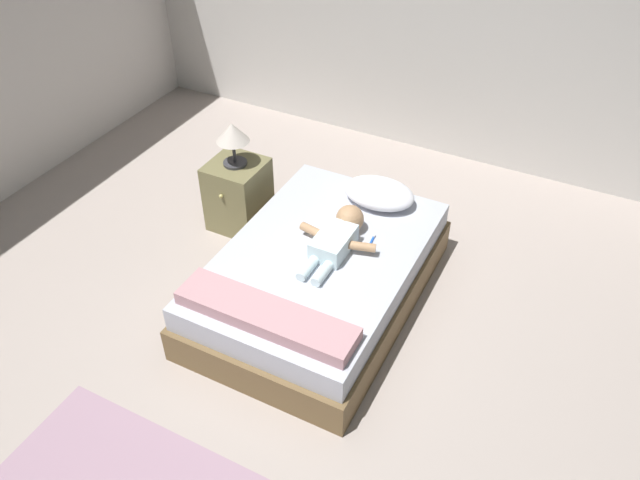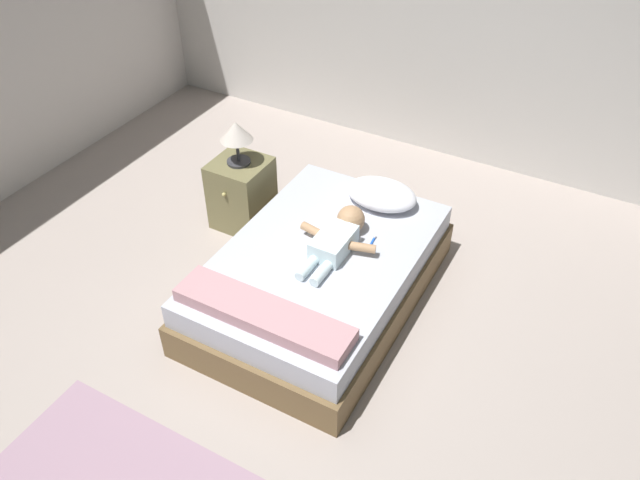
# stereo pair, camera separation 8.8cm
# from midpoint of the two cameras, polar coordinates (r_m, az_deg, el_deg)

# --- Properties ---
(ground_plane) EXTENTS (8.00, 8.00, 0.00)m
(ground_plane) POSITION_cam_midpoint_polar(r_m,az_deg,el_deg) (3.80, -3.50, -12.97)
(ground_plane) COLOR #AE9F96
(bed) EXTENTS (1.20, 1.81, 0.41)m
(bed) POSITION_cam_midpoint_polar(r_m,az_deg,el_deg) (4.13, 0.61, -3.34)
(bed) COLOR brown
(bed) RESTS_ON ground_plane
(pillow) EXTENTS (0.51, 0.36, 0.15)m
(pillow) POSITION_cam_midpoint_polar(r_m,az_deg,el_deg) (4.39, 6.17, 4.18)
(pillow) COLOR white
(pillow) RESTS_ON bed
(baby) EXTENTS (0.53, 0.69, 0.19)m
(baby) POSITION_cam_midpoint_polar(r_m,az_deg,el_deg) (4.00, 2.32, 0.33)
(baby) COLOR silver
(baby) RESTS_ON bed
(toothbrush) EXTENTS (0.03, 0.14, 0.02)m
(toothbrush) POSITION_cam_midpoint_polar(r_m,az_deg,el_deg) (4.07, 5.37, -0.20)
(toothbrush) COLOR blue
(toothbrush) RESTS_ON bed
(nightstand) EXTENTS (0.39, 0.42, 0.54)m
(nightstand) POSITION_cam_midpoint_polar(r_m,az_deg,el_deg) (4.78, -6.60, 4.24)
(nightstand) COLOR olive
(nightstand) RESTS_ON ground_plane
(lamp) EXTENTS (0.24, 0.24, 0.33)m
(lamp) POSITION_cam_midpoint_polar(r_m,az_deg,el_deg) (4.51, -7.09, 9.59)
(lamp) COLOR #333338
(lamp) RESTS_ON nightstand
(blanket) EXTENTS (1.08, 0.25, 0.08)m
(blanket) POSITION_cam_midpoint_polar(r_m,az_deg,el_deg) (3.55, -4.50, -6.74)
(blanket) COLOR #BE8A91
(blanket) RESTS_ON bed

